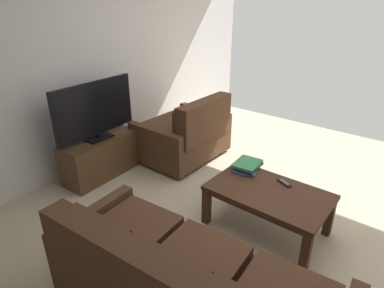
% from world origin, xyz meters
% --- Properties ---
extents(ground_plane, '(4.94, 5.70, 0.01)m').
position_xyz_m(ground_plane, '(0.00, 0.00, -0.00)').
color(ground_plane, '#B7A88E').
extents(wall_right, '(0.12, 5.70, 2.83)m').
position_xyz_m(wall_right, '(2.47, 0.00, 1.41)').
color(wall_right, silver).
rests_on(wall_right, ground).
extents(sofa_main, '(2.04, 1.01, 0.82)m').
position_xyz_m(sofa_main, '(-0.06, 1.46, 0.35)').
color(sofa_main, black).
rests_on(sofa_main, ground).
extents(loveseat_near, '(0.92, 1.16, 0.90)m').
position_xyz_m(loveseat_near, '(1.57, -0.48, 0.37)').
color(loveseat_near, black).
rests_on(loveseat_near, ground).
extents(coffee_table, '(1.08, 0.67, 0.43)m').
position_xyz_m(coffee_table, '(0.00, 0.18, 0.37)').
color(coffee_table, '#3D2316').
rests_on(coffee_table, ground).
extents(tv_stand, '(0.44, 0.99, 0.51)m').
position_xyz_m(tv_stand, '(2.09, 0.54, 0.25)').
color(tv_stand, '#4C331E').
rests_on(tv_stand, ground).
extents(flat_tv, '(0.22, 1.09, 0.69)m').
position_xyz_m(flat_tv, '(2.09, 0.54, 0.87)').
color(flat_tv, black).
rests_on(flat_tv, tv_stand).
extents(book_stack, '(0.31, 0.34, 0.08)m').
position_xyz_m(book_stack, '(0.37, -0.05, 0.47)').
color(book_stack, '#385693').
rests_on(book_stack, coffee_table).
extents(tv_remote, '(0.16, 0.10, 0.02)m').
position_xyz_m(tv_remote, '(-0.06, -0.02, 0.44)').
color(tv_remote, black).
rests_on(tv_remote, coffee_table).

